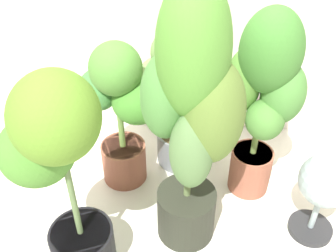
{
  "coord_description": "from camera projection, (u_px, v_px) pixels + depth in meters",
  "views": [
    {
      "loc": [
        0.03,
        -0.91,
        1.38
      ],
      "look_at": [
        -0.07,
        0.29,
        0.42
      ],
      "focal_mm": 42.49,
      "sensor_mm": 36.0,
      "label": 1
    }
  ],
  "objects": [
    {
      "name": "floor_fan",
      "position": [
        325.0,
        185.0,
        1.5
      ],
      "size": [
        0.24,
        0.24,
        0.4
      ],
      "rotation": [
        0.0,
        0.0,
        -0.18
      ],
      "color": "#252628",
      "rests_on": "ground"
    },
    {
      "name": "potted_plant_front_left",
      "position": [
        60.0,
        170.0,
        1.22
      ],
      "size": [
        0.41,
        0.35,
        0.86
      ],
      "color": "black",
      "rests_on": "ground"
    },
    {
      "name": "potted_plant_back_center",
      "position": [
        184.0,
        88.0,
        1.75
      ],
      "size": [
        0.45,
        0.37,
        0.71
      ],
      "color": "slate",
      "rests_on": "ground"
    },
    {
      "name": "potted_plant_center",
      "position": [
        192.0,
        117.0,
        1.29
      ],
      "size": [
        0.4,
        0.3,
        1.06
      ],
      "color": "#27291F",
      "rests_on": "ground"
    },
    {
      "name": "potted_plant_back_right",
      "position": [
        264.0,
        93.0,
        1.54
      ],
      "size": [
        0.34,
        0.31,
        0.87
      ],
      "color": "#97543F",
      "rests_on": "ground"
    },
    {
      "name": "potted_plant_back_left",
      "position": [
        120.0,
        107.0,
        1.66
      ],
      "size": [
        0.42,
        0.3,
        0.7
      ],
      "color": "brown",
      "rests_on": "ground"
    }
  ]
}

